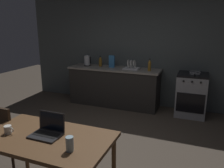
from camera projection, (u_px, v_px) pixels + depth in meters
The scene contains 14 objects.
ground_plane at pixel (96, 154), 3.41m from camera, with size 12.00×12.00×0.00m, color #473D33.
back_wall at pixel (153, 51), 5.22m from camera, with size 6.40×0.10×2.58m, color #484E4F.
kitchen_counter at pixel (114, 86), 5.41m from camera, with size 2.16×0.64×0.90m.
stove_oven at pixel (191, 95), 4.79m from camera, with size 0.60×0.62×0.90m.
dining_table at pixel (47, 143), 2.38m from camera, with size 1.37×0.78×0.76m.
laptop at pixel (48, 131), 2.39m from camera, with size 0.32×0.24×0.23m.
electric_kettle at pixel (87, 61), 5.52m from camera, with size 0.17×0.15×0.26m.
bottle at pixel (149, 65), 4.92m from camera, with size 0.07×0.07×0.27m.
frying_pan at pixel (195, 73), 4.63m from camera, with size 0.22×0.40×0.05m.
coffee_mug at pixel (8, 130), 2.42m from camera, with size 0.12×0.08×0.09m.
drinking_glass at pixel (70, 144), 2.08m from camera, with size 0.07×0.07×0.14m.
cereal_box at pixel (112, 61), 5.30m from camera, with size 0.13×0.05×0.28m.
dish_rack at pixel (132, 67), 5.13m from camera, with size 0.34×0.26×0.21m.
bottle_b at pixel (100, 61), 5.48m from camera, with size 0.08×0.08×0.25m.
Camera 1 is at (1.35, -2.72, 1.89)m, focal length 36.41 mm.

